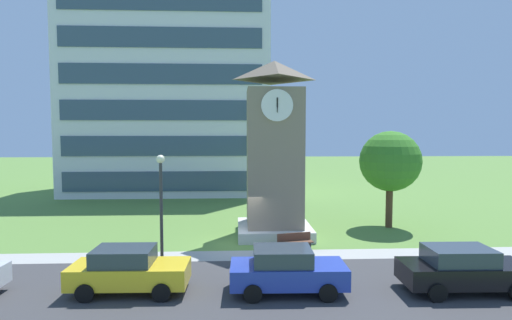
{
  "coord_description": "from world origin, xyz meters",
  "views": [
    {
      "loc": [
        -0.1,
        -20.72,
        5.94
      ],
      "look_at": [
        1.01,
        3.12,
        4.33
      ],
      "focal_mm": 27.87,
      "sensor_mm": 36.0,
      "label": 1
    }
  ],
  "objects_px": {
    "park_bench": "(295,242)",
    "street_lamp": "(161,197)",
    "parked_car_yellow": "(129,270)",
    "tree_near_tower": "(390,162)",
    "clock_tower": "(274,158)",
    "parked_car_blue": "(287,270)",
    "parked_car_black": "(463,269)"
  },
  "relations": [
    {
      "from": "park_bench",
      "to": "parked_car_black",
      "type": "bearing_deg",
      "value": -44.58
    },
    {
      "from": "tree_near_tower",
      "to": "clock_tower",
      "type": "bearing_deg",
      "value": -168.18
    },
    {
      "from": "park_bench",
      "to": "parked_car_yellow",
      "type": "relative_size",
      "value": 0.43
    },
    {
      "from": "parked_car_yellow",
      "to": "tree_near_tower",
      "type": "bearing_deg",
      "value": 35.46
    },
    {
      "from": "tree_near_tower",
      "to": "parked_car_yellow",
      "type": "height_order",
      "value": "tree_near_tower"
    },
    {
      "from": "park_bench",
      "to": "tree_near_tower",
      "type": "relative_size",
      "value": 0.31
    },
    {
      "from": "park_bench",
      "to": "parked_car_black",
      "type": "height_order",
      "value": "parked_car_black"
    },
    {
      "from": "clock_tower",
      "to": "park_bench",
      "type": "height_order",
      "value": "clock_tower"
    },
    {
      "from": "tree_near_tower",
      "to": "park_bench",
      "type": "bearing_deg",
      "value": -144.48
    },
    {
      "from": "tree_near_tower",
      "to": "parked_car_yellow",
      "type": "relative_size",
      "value": 1.4
    },
    {
      "from": "street_lamp",
      "to": "parked_car_blue",
      "type": "distance_m",
      "value": 6.38
    },
    {
      "from": "clock_tower",
      "to": "parked_car_blue",
      "type": "distance_m",
      "value": 9.19
    },
    {
      "from": "clock_tower",
      "to": "parked_car_yellow",
      "type": "distance_m",
      "value": 10.87
    },
    {
      "from": "parked_car_black",
      "to": "park_bench",
      "type": "bearing_deg",
      "value": 135.42
    },
    {
      "from": "clock_tower",
      "to": "tree_near_tower",
      "type": "distance_m",
      "value": 7.61
    },
    {
      "from": "clock_tower",
      "to": "parked_car_black",
      "type": "height_order",
      "value": "clock_tower"
    },
    {
      "from": "park_bench",
      "to": "street_lamp",
      "type": "distance_m",
      "value": 7.17
    },
    {
      "from": "clock_tower",
      "to": "tree_near_tower",
      "type": "relative_size",
      "value": 1.65
    },
    {
      "from": "street_lamp",
      "to": "parked_car_yellow",
      "type": "distance_m",
      "value": 3.6
    },
    {
      "from": "park_bench",
      "to": "parked_car_yellow",
      "type": "distance_m",
      "value": 8.55
    },
    {
      "from": "park_bench",
      "to": "street_lamp",
      "type": "bearing_deg",
      "value": -159.91
    },
    {
      "from": "parked_car_yellow",
      "to": "parked_car_black",
      "type": "relative_size",
      "value": 0.92
    },
    {
      "from": "parked_car_yellow",
      "to": "parked_car_blue",
      "type": "bearing_deg",
      "value": -2.77
    },
    {
      "from": "tree_near_tower",
      "to": "parked_car_black",
      "type": "xyz_separation_m",
      "value": [
        -1.13,
        -10.23,
        -3.31
      ]
    },
    {
      "from": "tree_near_tower",
      "to": "parked_car_black",
      "type": "relative_size",
      "value": 1.29
    },
    {
      "from": "tree_near_tower",
      "to": "parked_car_yellow",
      "type": "distance_m",
      "value": 17.07
    },
    {
      "from": "parked_car_blue",
      "to": "parked_car_black",
      "type": "bearing_deg",
      "value": -2.01
    },
    {
      "from": "clock_tower",
      "to": "parked_car_blue",
      "type": "xyz_separation_m",
      "value": [
        -0.31,
        -8.44,
        -3.63
      ]
    },
    {
      "from": "tree_near_tower",
      "to": "parked_car_blue",
      "type": "relative_size",
      "value": 1.41
    },
    {
      "from": "parked_car_blue",
      "to": "parked_car_black",
      "type": "relative_size",
      "value": 0.92
    },
    {
      "from": "street_lamp",
      "to": "parked_car_blue",
      "type": "bearing_deg",
      "value": -29.78
    },
    {
      "from": "tree_near_tower",
      "to": "parked_car_blue",
      "type": "bearing_deg",
      "value": -127.8
    }
  ]
}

